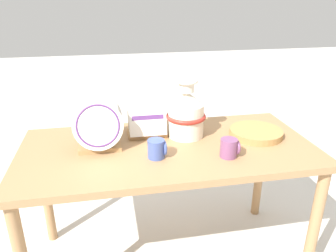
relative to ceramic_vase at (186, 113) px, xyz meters
The scene contains 7 objects.
display_table 0.27m from the ceramic_vase, 137.20° to the right, with size 1.49×0.72×0.74m.
ceramic_vase is the anchor object (origin of this frame).
dish_rack_round_plates 0.47m from the ceramic_vase, behind, with size 0.24×0.19×0.26m.
dish_rack_square_plates 0.22m from the ceramic_vase, 165.05° to the left, with size 0.21×0.17×0.22m.
wicker_charger_stack 0.40m from the ceramic_vase, 11.36° to the right, with size 0.28×0.28×0.04m.
mug_plum_glaze 0.33m from the ceramic_vase, 62.48° to the right, with size 0.09×0.08×0.09m.
mug_cobalt_glaze 0.31m from the ceramic_vase, 130.94° to the right, with size 0.09×0.08×0.09m.
Camera 1 is at (-0.29, -1.48, 1.47)m, focal length 35.00 mm.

